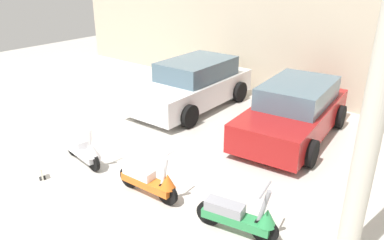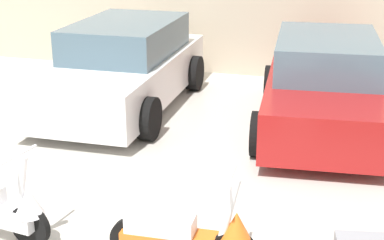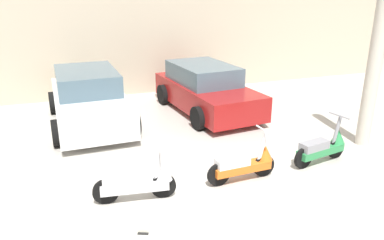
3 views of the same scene
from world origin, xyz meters
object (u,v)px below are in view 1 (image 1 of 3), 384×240
object	(u,v)px
scooter_front_right	(150,180)
car_rear_left	(193,85)
scooter_front_left	(83,149)
placard_near_left_scooter	(42,174)
scooter_front_center	(240,216)
support_column_side	(368,145)
car_rear_center	(294,111)

from	to	relation	value
scooter_front_right	car_rear_left	world-z (taller)	car_rear_left
scooter_front_left	placard_near_left_scooter	world-z (taller)	scooter_front_left
scooter_front_center	support_column_side	bearing A→B (deg)	7.43
car_rear_center	support_column_side	distance (m)	4.50
placard_near_left_scooter	car_rear_center	bearing A→B (deg)	59.50
car_rear_center	placard_near_left_scooter	xyz separation A→B (m)	(-3.00, -5.10, -0.53)
scooter_front_right	car_rear_left	bearing A→B (deg)	116.68
scooter_front_right	placard_near_left_scooter	xyz separation A→B (m)	(-2.14, -0.94, -0.23)
scooter_front_center	scooter_front_right	bearing A→B (deg)	173.86
scooter_front_left	scooter_front_right	bearing A→B (deg)	8.46
scooter_front_center	placard_near_left_scooter	xyz separation A→B (m)	(-4.00, -1.08, -0.23)
car_rear_center	support_column_side	world-z (taller)	support_column_side
scooter_front_center	scooter_front_left	bearing A→B (deg)	171.84
support_column_side	placard_near_left_scooter	bearing A→B (deg)	-164.03
scooter_front_left	car_rear_left	xyz separation A→B (m)	(-0.39, 4.26, 0.32)
scooter_front_center	support_column_side	distance (m)	2.22
car_rear_left	placard_near_left_scooter	distance (m)	5.21
scooter_front_right	scooter_front_center	xyz separation A→B (m)	(1.86, 0.15, 0.00)
car_rear_center	placard_near_left_scooter	size ratio (longest dim) A/B	15.83
car_rear_left	car_rear_center	world-z (taller)	car_rear_left
scooter_front_right	car_rear_center	distance (m)	4.26
car_rear_left	support_column_side	world-z (taller)	support_column_side
car_rear_left	support_column_side	distance (m)	6.91
scooter_front_center	placard_near_left_scooter	distance (m)	4.15
scooter_front_center	placard_near_left_scooter	size ratio (longest dim) A/B	5.30
scooter_front_left	car_rear_left	distance (m)	4.29
scooter_front_left	car_rear_left	world-z (taller)	car_rear_left
car_rear_left	car_rear_center	xyz separation A→B (m)	(3.26, -0.08, -0.02)
scooter_front_left	car_rear_center	distance (m)	5.08
scooter_front_center	car_rear_left	size ratio (longest dim) A/B	0.33
scooter_front_center	support_column_side	xyz separation A→B (m)	(1.51, 0.49, 1.55)
scooter_front_center	car_rear_left	world-z (taller)	car_rear_left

